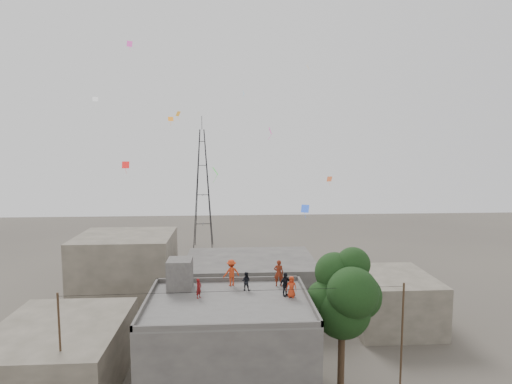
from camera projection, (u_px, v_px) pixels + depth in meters
main_building at (229, 350)px, 26.34m from camera, size 10.00×8.00×6.10m
parapet at (228, 299)px, 26.00m from camera, size 10.00×8.00×0.30m
stair_head_box at (180, 274)px, 28.29m from camera, size 1.60×1.80×2.00m
neighbor_west at (59, 355)px, 27.77m from camera, size 8.00×10.00×4.00m
neighbor_north at (250, 284)px, 40.41m from camera, size 12.00×9.00×5.00m
neighbor_northwest at (126, 270)px, 41.56m from camera, size 9.00×8.00×7.00m
neighbor_east at (390, 300)px, 37.21m from camera, size 7.00×8.00×4.40m
tree at (345, 296)px, 27.05m from camera, size 4.90×4.60×9.10m
utility_line at (237, 347)px, 25.05m from camera, size 20.12×0.62×7.40m
transmission_tower at (203, 188)px, 65.14m from camera, size 2.97×2.97×20.01m
person_red_adult at (279, 273)px, 28.83m from camera, size 0.72×0.53×1.81m
person_orange_child at (291, 287)px, 26.73m from camera, size 0.74×0.58×1.35m
person_dark_child at (246, 281)px, 28.05m from camera, size 0.70×0.61×1.23m
person_dark_adult at (285, 284)px, 26.94m from camera, size 0.94×0.81×1.51m
person_orange_adult at (231, 273)px, 28.95m from camera, size 1.33×1.04×1.80m
person_red_child at (199, 288)px, 26.62m from camera, size 0.48×0.54×1.23m
kites at (220, 132)px, 32.55m from camera, size 19.66×16.04×11.78m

